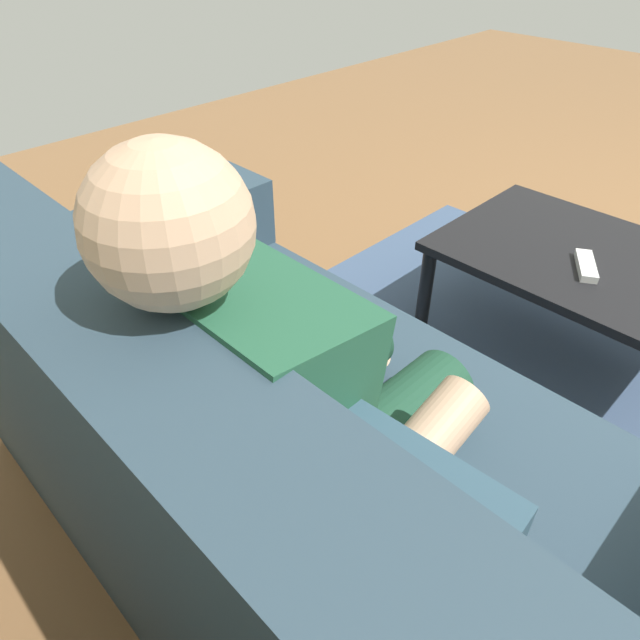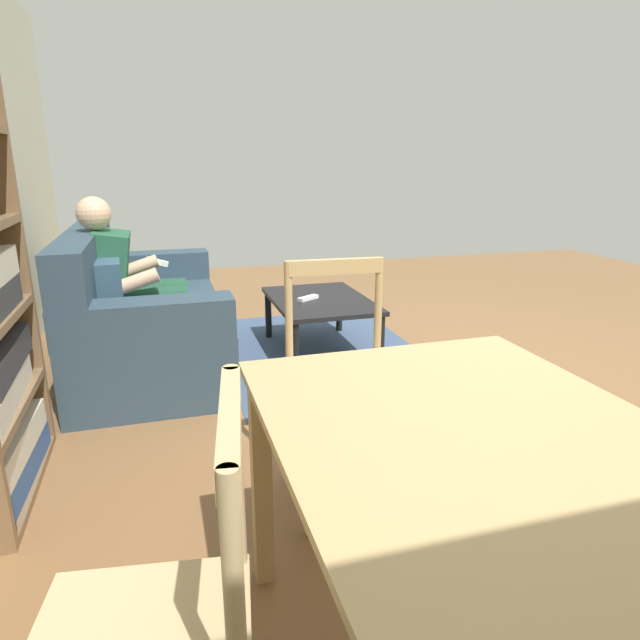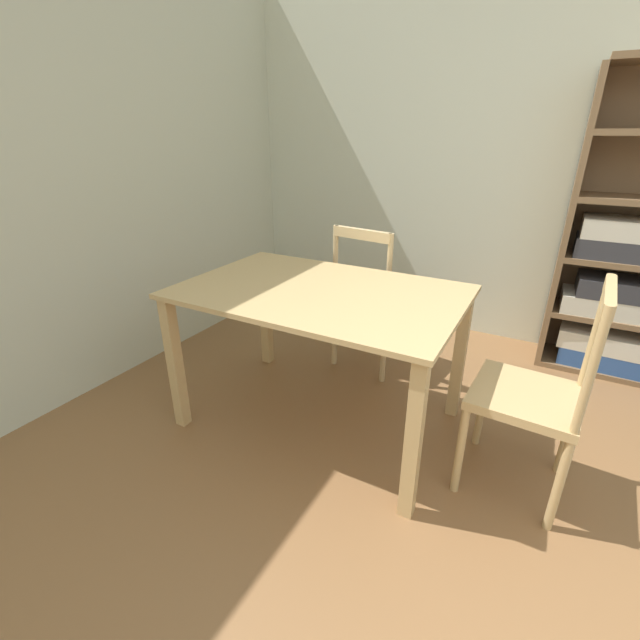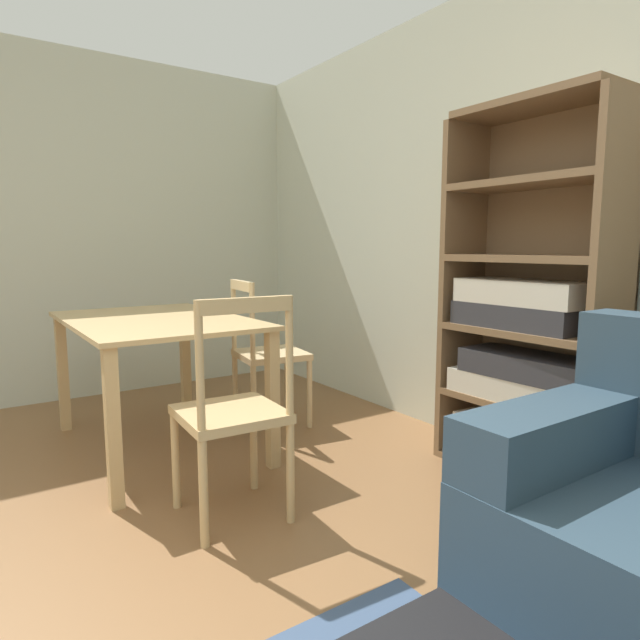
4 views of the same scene
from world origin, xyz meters
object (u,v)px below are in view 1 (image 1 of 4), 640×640
(couch, at_px, (299,477))
(person_lounging, at_px, (296,404))
(tv_remote, at_px, (586,266))
(coffee_table, at_px, (591,270))

(couch, relative_size, person_lounging, 1.62)
(tv_remote, bearing_deg, coffee_table, -117.00)
(couch, distance_m, tv_remote, 1.16)
(person_lounging, bearing_deg, tv_remote, -93.92)
(coffee_table, height_order, tv_remote, tv_remote)
(couch, distance_m, person_lounging, 0.26)
(coffee_table, relative_size, tv_remote, 5.62)
(coffee_table, bearing_deg, person_lounging, 86.66)
(person_lounging, xyz_separation_m, tv_remote, (-0.08, -1.17, -0.18))
(coffee_table, bearing_deg, tv_remote, 94.18)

